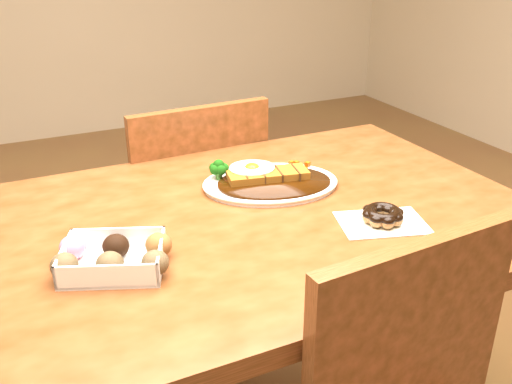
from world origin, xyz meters
name	(u,v)px	position (x,y,z in m)	size (l,w,h in m)	color
table	(250,255)	(0.00, 0.00, 0.65)	(1.20, 0.80, 0.75)	#44270D
chair_far	(189,220)	(0.04, 0.53, 0.48)	(0.44, 0.44, 0.87)	#44270D
katsu_curry_plate	(268,180)	(0.10, 0.11, 0.77)	(0.35, 0.29, 0.06)	white
donut_box	(113,256)	(-0.30, -0.09, 0.77)	(0.21, 0.19, 0.05)	white
pon_de_ring	(383,216)	(0.23, -0.15, 0.77)	(0.20, 0.17, 0.03)	silver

